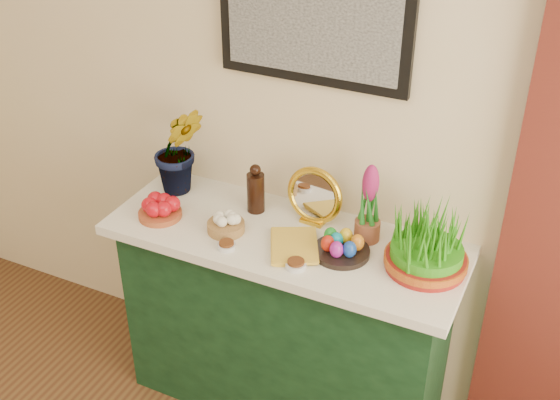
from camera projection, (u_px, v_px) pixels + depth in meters
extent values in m
cube|color=beige|center=(305.00, 99.00, 2.67)|extent=(4.00, 0.04, 2.70)
cube|color=black|center=(314.00, 10.00, 2.46)|extent=(0.74, 0.03, 0.54)
cube|color=#A5A5A5|center=(312.00, 11.00, 2.44)|extent=(0.66, 0.01, 0.46)
cube|color=#163E20|center=(285.00, 325.00, 2.95)|extent=(1.30, 0.45, 0.85)
cube|color=white|center=(286.00, 238.00, 2.72)|extent=(1.40, 0.55, 0.04)
imported|color=#217923|center=(178.00, 136.00, 2.86)|extent=(0.34, 0.33, 0.51)
cylinder|color=#A14927|center=(160.00, 214.00, 2.81)|extent=(0.19, 0.19, 0.02)
cylinder|color=#AF7D46|center=(226.00, 227.00, 2.71)|extent=(0.19, 0.19, 0.04)
cylinder|color=black|center=(256.00, 193.00, 2.81)|extent=(0.07, 0.07, 0.16)
sphere|color=black|center=(255.00, 170.00, 2.76)|extent=(0.05, 0.05, 0.05)
cube|color=gold|center=(312.00, 221.00, 2.77)|extent=(0.10, 0.05, 0.01)
torus|color=gold|center=(315.00, 195.00, 2.72)|extent=(0.24, 0.07, 0.24)
cylinder|color=silver|center=(314.00, 196.00, 2.72)|extent=(0.18, 0.04, 0.18)
imported|color=gold|center=(271.00, 246.00, 2.61)|extent=(0.24, 0.28, 0.03)
cylinder|color=silver|center=(227.00, 246.00, 2.62)|extent=(0.07, 0.07, 0.02)
cylinder|color=#592D14|center=(226.00, 243.00, 2.61)|extent=(0.06, 0.06, 0.01)
cylinder|color=silver|center=(296.00, 265.00, 2.52)|extent=(0.08, 0.08, 0.02)
cylinder|color=#592D14|center=(296.00, 262.00, 2.51)|extent=(0.06, 0.06, 0.01)
cylinder|color=black|center=(341.00, 252.00, 2.59)|extent=(0.22, 0.22, 0.02)
ellipsoid|color=red|center=(328.00, 243.00, 2.56)|extent=(0.05, 0.05, 0.07)
ellipsoid|color=#1742A4|center=(350.00, 249.00, 2.53)|extent=(0.05, 0.05, 0.07)
ellipsoid|color=gold|center=(346.00, 236.00, 2.60)|extent=(0.05, 0.05, 0.07)
ellipsoid|color=#188823|center=(331.00, 235.00, 2.60)|extent=(0.05, 0.05, 0.07)
ellipsoid|color=orange|center=(357.00, 242.00, 2.56)|extent=(0.05, 0.05, 0.07)
ellipsoid|color=#981B8F|center=(336.00, 249.00, 2.53)|extent=(0.05, 0.05, 0.07)
ellipsoid|color=#0D8DA5|center=(336.00, 240.00, 2.57)|extent=(0.05, 0.05, 0.07)
cylinder|color=brown|center=(367.00, 230.00, 2.66)|extent=(0.10, 0.10, 0.08)
ellipsoid|color=#A92160|center=(371.00, 183.00, 2.55)|extent=(0.06, 0.06, 0.15)
cylinder|color=maroon|center=(425.00, 262.00, 2.51)|extent=(0.29, 0.29, 0.05)
cylinder|color=maroon|center=(426.00, 260.00, 2.50)|extent=(0.30, 0.30, 0.03)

